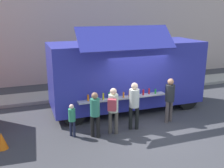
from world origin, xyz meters
The scene contains 11 objects.
ground_plane centered at (0.00, 0.00, 0.00)m, with size 60.00×60.00×0.00m, color #38383D.
curb_strip centered at (-4.06, 4.88, 0.07)m, with size 28.00×1.60×0.15m, color #9E998E.
building_behind centered at (-3.06, 8.78, 3.80)m, with size 32.00×2.40×7.60m, color #C6ADA1.
food_truck_main centered at (-0.05, 2.25, 1.61)m, with size 6.46×3.13×3.67m.
traffic_cone_orange centered at (-5.09, 0.32, 0.28)m, with size 0.36×0.36×0.55m, color orange.
trash_bin centered at (4.14, 4.58, 0.47)m, with size 0.60×0.60×0.94m, color #2C5F35.
customer_front_ordering centered at (-0.62, 0.22, 1.05)m, with size 0.36×0.36×1.76m.
customer_mid_with_backpack centered at (-1.45, 0.11, 1.02)m, with size 0.46×0.54×1.67m.
customer_rear_waiting centered at (-2.11, 0.09, 0.96)m, with size 0.33×0.33×1.60m.
customer_extra_browsing centered at (0.92, 0.34, 1.04)m, with size 0.36×0.36×1.75m.
child_near_queue centered at (-2.84, 0.40, 0.70)m, with size 0.24×0.24×1.18m.
Camera 1 is at (-4.38, -7.84, 4.22)m, focal length 42.22 mm.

